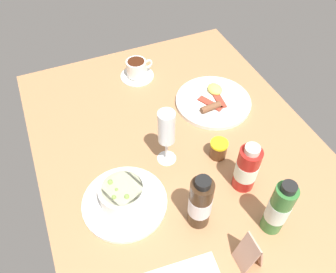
{
  "coord_description": "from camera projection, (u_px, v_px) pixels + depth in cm",
  "views": [
    {
      "loc": [
        58.17,
        -28.72,
        79.66
      ],
      "look_at": [
        -1.76,
        -3.32,
        4.95
      ],
      "focal_mm": 36.01,
      "sensor_mm": 36.0,
      "label": 1
    }
  ],
  "objects": [
    {
      "name": "ground_plane",
      "position": [
        180.0,
        151.0,
        1.04
      ],
      "size": [
        110.0,
        84.0,
        3.0
      ],
      "primitive_type": "cube",
      "color": "#A8754C"
    },
    {
      "name": "porridge_bowl",
      "position": [
        124.0,
        197.0,
        0.87
      ],
      "size": [
        22.61,
        22.61,
        8.61
      ],
      "color": "white",
      "rests_on": "ground_plane"
    },
    {
      "name": "coffee_cup",
      "position": [
        137.0,
        70.0,
        1.23
      ],
      "size": [
        12.25,
        12.58,
        6.77
      ],
      "color": "white",
      "rests_on": "ground_plane"
    },
    {
      "name": "wine_glass",
      "position": [
        166.0,
        130.0,
        0.9
      ],
      "size": [
        5.62,
        5.62,
        18.88
      ],
      "color": "white",
      "rests_on": "ground_plane"
    },
    {
      "name": "jam_jar",
      "position": [
        218.0,
        149.0,
        0.98
      ],
      "size": [
        5.19,
        5.19,
        5.84
      ],
      "color": "#512E17",
      "rests_on": "ground_plane"
    },
    {
      "name": "sauce_bottle_brown",
      "position": [
        200.0,
        203.0,
        0.81
      ],
      "size": [
        5.76,
        5.76,
        17.91
      ],
      "color": "#382314",
      "rests_on": "ground_plane"
    },
    {
      "name": "sauce_bottle_green",
      "position": [
        279.0,
        209.0,
        0.79
      ],
      "size": [
        5.35,
        5.35,
        18.68
      ],
      "color": "#337233",
      "rests_on": "ground_plane"
    },
    {
      "name": "sauce_bottle_red",
      "position": [
        247.0,
        168.0,
        0.89
      ],
      "size": [
        6.11,
        6.11,
        16.06
      ],
      "color": "#B21E19",
      "rests_on": "ground_plane"
    },
    {
      "name": "breakfast_plate",
      "position": [
        213.0,
        101.0,
        1.15
      ],
      "size": [
        25.61,
        25.61,
        3.7
      ],
      "color": "white",
      "rests_on": "ground_plane"
    },
    {
      "name": "menu_card",
      "position": [
        251.0,
        252.0,
        0.76
      ],
      "size": [
        5.32,
        5.29,
        10.54
      ],
      "color": "tan",
      "rests_on": "ground_plane"
    }
  ]
}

